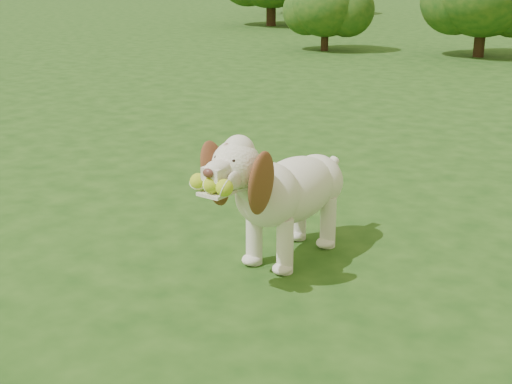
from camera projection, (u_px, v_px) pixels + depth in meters
The scene contains 3 objects.
ground at pixel (362, 243), 3.80m from camera, with size 80.00×80.00×0.00m, color #193F12.
dog at pixel (283, 188), 3.47m from camera, with size 0.38×1.10×0.72m.
shrub_a at pixel (326, 5), 11.36m from camera, with size 1.17×1.17×1.21m.
Camera 1 is at (1.55, -3.22, 1.45)m, focal length 50.00 mm.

